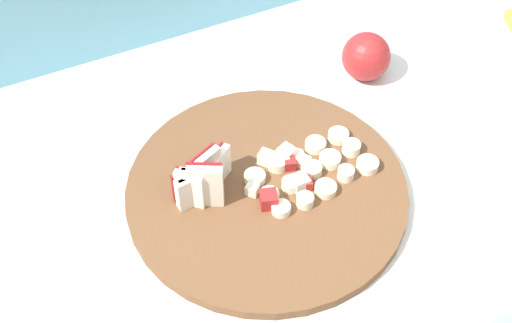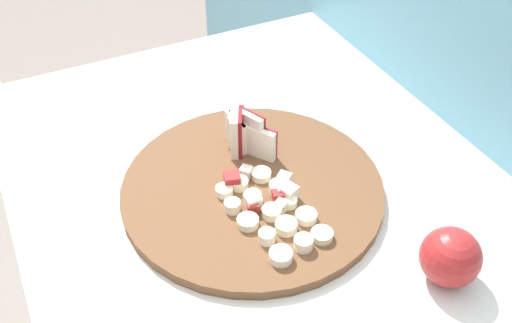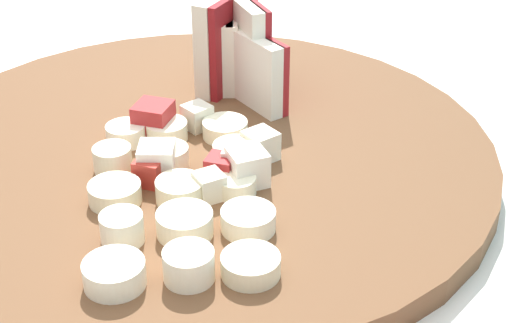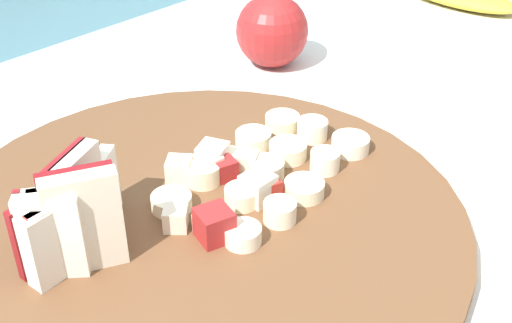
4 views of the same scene
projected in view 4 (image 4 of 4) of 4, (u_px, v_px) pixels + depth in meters
tile_backsplash at (67, 187)px, 0.86m from camera, size 2.40×0.04×1.39m
cutting_board at (199, 223)px, 0.47m from camera, size 0.37×0.37×0.02m
apple_wedge_fan at (72, 220)px, 0.41m from camera, size 0.09×0.06×0.07m
apple_dice_pile at (220, 184)px, 0.48m from camera, size 0.10×0.09×0.02m
banana_slice_rows at (269, 169)px, 0.50m from camera, size 0.18×0.11×0.02m
whole_apple at (272, 31)px, 0.68m from camera, size 0.07×0.07×0.07m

